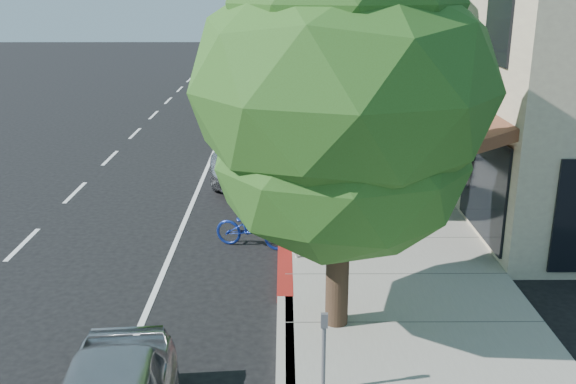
{
  "coord_description": "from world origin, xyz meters",
  "views": [
    {
      "loc": [
        -0.02,
        -12.07,
        5.81
      ],
      "look_at": [
        0.07,
        1.81,
        1.35
      ],
      "focal_mm": 40.0,
      "sensor_mm": 36.0,
      "label": 1
    }
  ],
  "objects_px": {
    "cyclist": "(296,226)",
    "street_tree_3": "(305,11)",
    "silver_suv": "(268,146)",
    "bicycle": "(252,228)",
    "street_tree_1": "(321,23)",
    "street_tree_2": "(311,20)",
    "pedestrian": "(408,160)",
    "dark_suv_far": "(243,88)",
    "street_tree_5": "(299,7)",
    "dark_sedan": "(272,111)",
    "street_tree_0": "(342,92)",
    "street_tree_4": "(302,5)",
    "white_pickup": "(275,88)"
  },
  "relations": [
    {
      "from": "cyclist",
      "to": "pedestrian",
      "type": "height_order",
      "value": "pedestrian"
    },
    {
      "from": "street_tree_3",
      "to": "bicycle",
      "type": "bearing_deg",
      "value": -96.64
    },
    {
      "from": "street_tree_0",
      "to": "pedestrian",
      "type": "distance_m",
      "value": 9.08
    },
    {
      "from": "dark_suv_far",
      "to": "street_tree_3",
      "type": "bearing_deg",
      "value": -58.55
    },
    {
      "from": "white_pickup",
      "to": "pedestrian",
      "type": "height_order",
      "value": "pedestrian"
    },
    {
      "from": "street_tree_1",
      "to": "white_pickup",
      "type": "xyz_separation_m",
      "value": [
        -1.4,
        17.0,
        -4.1
      ]
    },
    {
      "from": "silver_suv",
      "to": "dark_sedan",
      "type": "relative_size",
      "value": 1.28
    },
    {
      "from": "street_tree_4",
      "to": "pedestrian",
      "type": "xyz_separation_m",
      "value": [
        2.72,
        -15.97,
        -3.95
      ]
    },
    {
      "from": "street_tree_2",
      "to": "white_pickup",
      "type": "relative_size",
      "value": 1.33
    },
    {
      "from": "bicycle",
      "to": "white_pickup",
      "type": "xyz_separation_m",
      "value": [
        0.25,
        19.19,
        0.37
      ]
    },
    {
      "from": "street_tree_4",
      "to": "pedestrian",
      "type": "height_order",
      "value": "street_tree_4"
    },
    {
      "from": "cyclist",
      "to": "white_pickup",
      "type": "bearing_deg",
      "value": -16.38
    },
    {
      "from": "street_tree_0",
      "to": "street_tree_3",
      "type": "height_order",
      "value": "street_tree_3"
    },
    {
      "from": "silver_suv",
      "to": "cyclist",
      "type": "bearing_deg",
      "value": -81.58
    },
    {
      "from": "dark_sedan",
      "to": "silver_suv",
      "type": "bearing_deg",
      "value": -96.81
    },
    {
      "from": "street_tree_1",
      "to": "street_tree_4",
      "type": "distance_m",
      "value": 18.0
    },
    {
      "from": "cyclist",
      "to": "street_tree_5",
      "type": "bearing_deg",
      "value": -19.91
    },
    {
      "from": "street_tree_1",
      "to": "street_tree_2",
      "type": "xyz_separation_m",
      "value": [
        0.0,
        6.0,
        -0.2
      ]
    },
    {
      "from": "street_tree_4",
      "to": "bicycle",
      "type": "height_order",
      "value": "street_tree_4"
    },
    {
      "from": "silver_suv",
      "to": "dark_sedan",
      "type": "bearing_deg",
      "value": 91.77
    },
    {
      "from": "silver_suv",
      "to": "dark_suv_far",
      "type": "distance_m",
      "value": 13.72
    },
    {
      "from": "bicycle",
      "to": "silver_suv",
      "type": "distance_m",
      "value": 6.22
    },
    {
      "from": "street_tree_3",
      "to": "dark_sedan",
      "type": "bearing_deg",
      "value": -133.03
    },
    {
      "from": "street_tree_5",
      "to": "white_pickup",
      "type": "distance_m",
      "value": 8.09
    },
    {
      "from": "bicycle",
      "to": "white_pickup",
      "type": "bearing_deg",
      "value": 16.83
    },
    {
      "from": "street_tree_5",
      "to": "pedestrian",
      "type": "relative_size",
      "value": 4.55
    },
    {
      "from": "street_tree_1",
      "to": "dark_suv_far",
      "type": "relative_size",
      "value": 1.85
    },
    {
      "from": "street_tree_0",
      "to": "street_tree_1",
      "type": "bearing_deg",
      "value": 90.0
    },
    {
      "from": "street_tree_3",
      "to": "street_tree_0",
      "type": "bearing_deg",
      "value": -90.0
    },
    {
      "from": "street_tree_5",
      "to": "street_tree_1",
      "type": "bearing_deg",
      "value": -90.0
    },
    {
      "from": "street_tree_5",
      "to": "silver_suv",
      "type": "relative_size",
      "value": 1.12
    },
    {
      "from": "street_tree_2",
      "to": "cyclist",
      "type": "distance_m",
      "value": 9.82
    },
    {
      "from": "street_tree_5",
      "to": "pedestrian",
      "type": "xyz_separation_m",
      "value": [
        2.72,
        -21.97,
        -3.69
      ]
    },
    {
      "from": "street_tree_2",
      "to": "cyclist",
      "type": "bearing_deg",
      "value": -94.14
    },
    {
      "from": "dark_sedan",
      "to": "dark_suv_far",
      "type": "xyz_separation_m",
      "value": [
        -1.69,
        7.12,
        -0.13
      ]
    },
    {
      "from": "street_tree_5",
      "to": "street_tree_3",
      "type": "bearing_deg",
      "value": -90.0
    },
    {
      "from": "street_tree_2",
      "to": "dark_suv_far",
      "type": "relative_size",
      "value": 1.81
    },
    {
      "from": "silver_suv",
      "to": "bicycle",
      "type": "bearing_deg",
      "value": -90.01
    },
    {
      "from": "street_tree_0",
      "to": "silver_suv",
      "type": "distance_m",
      "value": 10.63
    },
    {
      "from": "street_tree_2",
      "to": "street_tree_0",
      "type": "bearing_deg",
      "value": -90.0
    },
    {
      "from": "street_tree_2",
      "to": "street_tree_5",
      "type": "height_order",
      "value": "street_tree_2"
    },
    {
      "from": "street_tree_0",
      "to": "white_pickup",
      "type": "relative_size",
      "value": 1.21
    },
    {
      "from": "white_pickup",
      "to": "pedestrian",
      "type": "distance_m",
      "value": 15.52
    },
    {
      "from": "street_tree_3",
      "to": "pedestrian",
      "type": "relative_size",
      "value": 4.77
    },
    {
      "from": "street_tree_3",
      "to": "pedestrian",
      "type": "xyz_separation_m",
      "value": [
        2.72,
        -9.97,
        -3.87
      ]
    },
    {
      "from": "street_tree_0",
      "to": "street_tree_2",
      "type": "distance_m",
      "value": 12.01
    },
    {
      "from": "cyclist",
      "to": "street_tree_3",
      "type": "bearing_deg",
      "value": -21.02
    },
    {
      "from": "street_tree_3",
      "to": "silver_suv",
      "type": "bearing_deg",
      "value": -100.14
    },
    {
      "from": "street_tree_2",
      "to": "dark_sedan",
      "type": "xyz_separation_m",
      "value": [
        -1.4,
        4.5,
        -3.89
      ]
    },
    {
      "from": "street_tree_5",
      "to": "dark_sedan",
      "type": "xyz_separation_m",
      "value": [
        -1.4,
        -13.5,
        -3.8
      ]
    }
  ]
}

